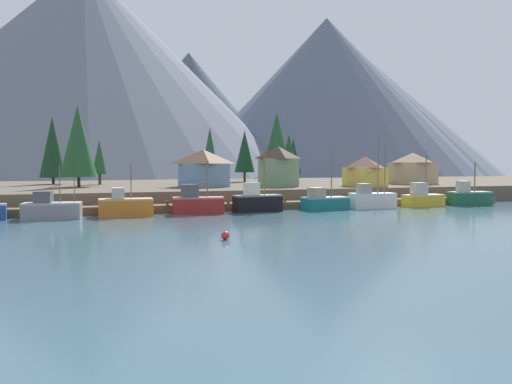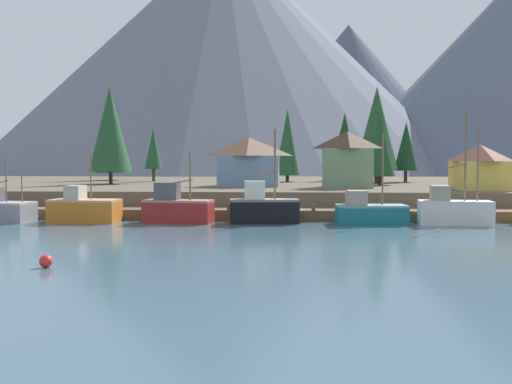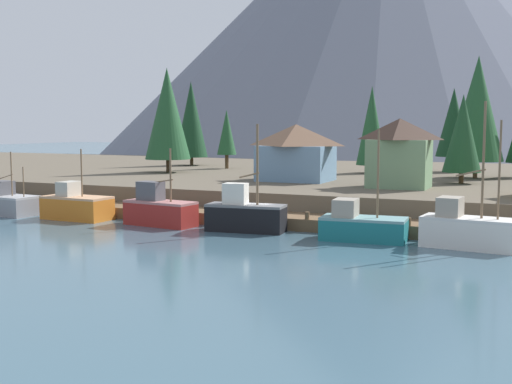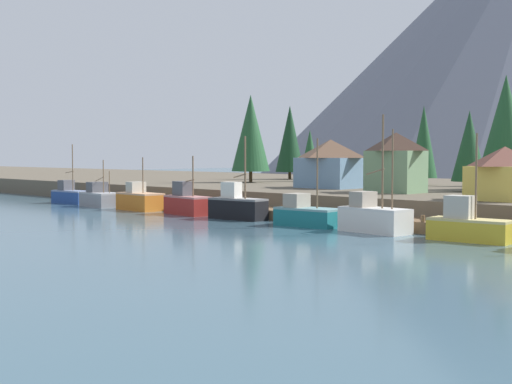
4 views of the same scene
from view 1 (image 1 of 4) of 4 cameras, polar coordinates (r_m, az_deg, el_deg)
The scene contains 28 objects.
ground_plane at distance 87.10m, azimuth -4.12°, elevation -1.27°, with size 400.00×400.00×1.00m, color #3D5B6B.
dock at distance 69.81m, azimuth -0.35°, elevation -1.53°, with size 80.00×4.00×1.60m.
shoreline_bank at distance 98.62m, azimuth -5.90°, elevation 0.25°, with size 400.00×56.00×2.50m, color brown.
mountain_west_peak at distance 199.63m, azimuth -18.58°, elevation 12.49°, with size 157.68×157.68×78.30m, color slate.
mountain_central_peak at distance 220.05m, azimuth -7.49°, elevation 8.44°, with size 89.33×89.33×53.18m, color #475160.
mountain_east_peak at distance 213.36m, azimuth 7.86°, elevation 10.26°, with size 123.16×123.16×65.42m, color slate.
mountain_far_ridge at distance 240.95m, azimuth 10.39°, elevation 8.93°, with size 134.94×134.94×61.39m, color slate.
fishing_boat_grey at distance 62.31m, azimuth -21.97°, elevation -1.74°, with size 6.53×3.63×5.99m.
fishing_boat_orange at distance 62.63m, azimuth -14.43°, elevation -1.53°, with size 6.38×3.18×6.35m.
fishing_boat_red at distance 63.92m, azimuth -6.60°, elevation -1.28°, with size 6.51×3.18×6.53m.
fishing_boat_black at distance 66.16m, azimuth 0.12°, elevation -1.07°, with size 6.47×2.93×8.56m.
fishing_boat_teal at distance 69.70m, azimuth 7.63°, elevation -1.09°, with size 6.36×3.26×8.17m.
fishing_boat_white at distance 73.35m, azimuth 12.81°, elevation -0.76°, with size 6.49×3.22×10.06m.
fishing_boat_yellow at distance 78.38m, azimuth 18.14°, elevation -0.65°, with size 6.44×2.87×8.31m.
fishing_boat_green at distance 83.30m, azimuth 22.74°, elevation -0.52°, with size 6.34×3.47×6.47m.
house_blue at distance 83.38m, azimuth -5.91°, elevation 2.72°, with size 7.75×5.96×6.06m.
house_green at distance 83.61m, azimuth 2.51°, elevation 2.92°, with size 5.88×4.45×6.60m.
house_yellow at distance 86.59m, azimuth 12.07°, elevation 2.30°, with size 5.33×6.53×4.93m.
house_tan at distance 99.65m, azimuth 17.12°, elevation 2.59°, with size 6.75×7.10×5.82m.
conifer_near_left at distance 96.03m, azimuth -17.12°, elevation 3.75°, with size 2.67×2.67×8.07m.
conifer_near_right at distance 106.90m, azimuth -1.28°, elevation 4.54°, with size 4.25×4.25×10.66m.
conifer_mid_left at distance 103.98m, azimuth 4.18°, elevation 3.99°, with size 3.46×3.46×8.82m.
conifer_mid_right at distance 100.47m, azimuth -21.82°, elevation 4.70°, with size 4.82×4.82×12.41m.
conifer_back_left at distance 86.51m, azimuth -19.30°, elevation 5.42°, with size 5.74×5.74×13.12m.
conifer_back_right at distance 99.62m, azimuth 2.34°, elevation 5.50°, with size 6.02×6.02×13.68m.
conifer_centre at distance 98.43m, azimuth -5.18°, elevation 4.41°, with size 3.71×3.71×10.79m.
conifer_far_left at distance 92.17m, azimuth 3.71°, elevation 4.03°, with size 3.88×3.88×9.11m.
channel_buoy at distance 41.93m, azimuth -3.46°, elevation -4.88°, with size 0.70×0.70×0.70m, color red.
Camera 1 is at (-22.14, -63.97, 6.20)m, focal length 35.73 mm.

